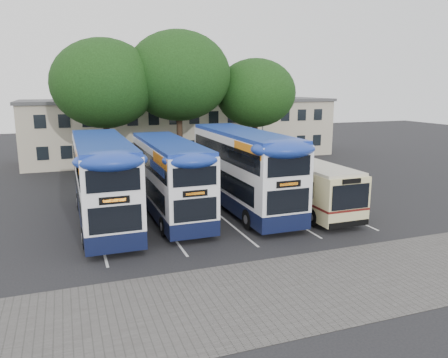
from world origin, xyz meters
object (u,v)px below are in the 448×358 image
lamp_post (263,112)px  tree_left (104,84)px  tree_mid (178,76)px  bus_single (300,181)px  bus_dd_mid (169,175)px  bus_dd_right (243,167)px  tree_right (255,93)px  bus_dd_left (103,178)px

lamp_post → tree_left: 15.22m
tree_mid → bus_single: size_ratio=1.18×
bus_single → bus_dd_mid: bearing=171.8°
bus_dd_right → bus_single: size_ratio=1.14×
tree_right → bus_dd_mid: bearing=-132.9°
tree_right → tree_mid: bearing=177.1°
tree_left → bus_dd_mid: 13.10m
tree_right → bus_dd_right: 13.65m
tree_mid → bus_dd_mid: bearing=-107.4°
lamp_post → bus_dd_left: bearing=-139.1°
bus_dd_left → bus_dd_right: 8.37m
bus_dd_right → bus_dd_mid: bearing=177.7°
bus_dd_right → bus_single: (3.48, -0.98, -0.96)m
bus_dd_left → tree_mid: bearing=58.1°
lamp_post → bus_dd_right: 16.23m
tree_mid → tree_right: tree_mid is taller
tree_right → lamp_post: bearing=51.7°
bus_dd_left → lamp_post: bearing=40.9°
lamp_post → bus_dd_mid: 18.78m
bus_single → tree_left: bearing=128.9°
tree_mid → bus_single: (4.40, -12.86, -6.63)m
lamp_post → bus_single: bearing=-106.4°
bus_dd_right → tree_mid: bearing=94.4°
tree_left → bus_dd_right: 14.71m
lamp_post → bus_dd_left: size_ratio=0.80×
tree_mid → bus_dd_right: size_ratio=1.04×
lamp_post → bus_dd_left: 21.65m
bus_dd_left → bus_dd_mid: size_ratio=1.07×
lamp_post → tree_left: bearing=-172.2°
lamp_post → bus_dd_mid: (-12.47, -13.79, -2.64)m
tree_mid → bus_dd_left: size_ratio=1.06×
bus_dd_right → tree_left: bearing=120.2°
bus_dd_left → bus_single: bearing=-4.2°
bus_dd_mid → tree_right: bearing=47.1°
bus_dd_mid → tree_left: bearing=101.4°
tree_left → tree_mid: size_ratio=0.93×
tree_left → bus_dd_mid: size_ratio=1.05×
bus_dd_mid → bus_dd_right: 4.59m
lamp_post → bus_dd_mid: size_ratio=0.85×
tree_mid → bus_single: tree_mid is taller
bus_single → bus_dd_right: bearing=164.2°
tree_left → bus_single: size_ratio=1.10×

